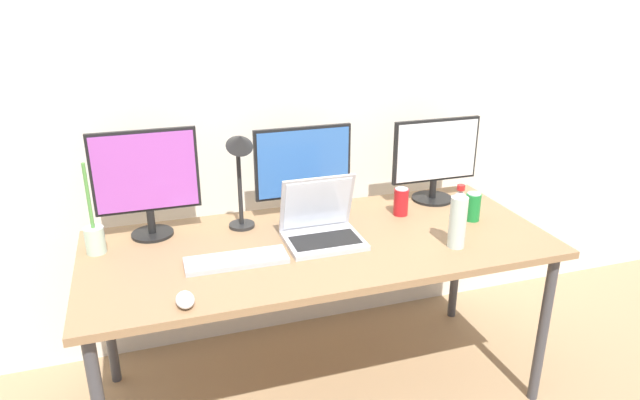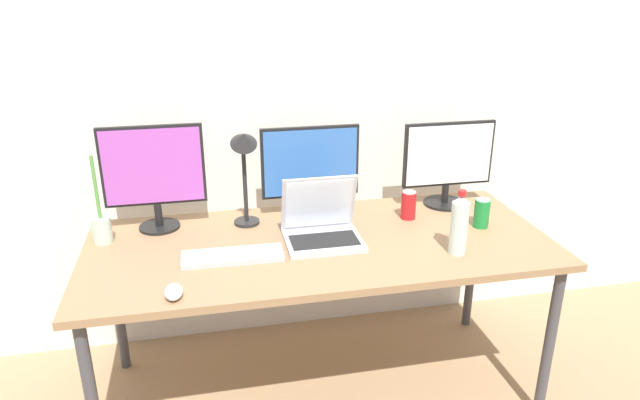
{
  "view_description": "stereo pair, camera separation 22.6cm",
  "coord_description": "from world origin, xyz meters",
  "px_view_note": "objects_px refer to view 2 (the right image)",
  "views": [
    {
      "loc": [
        -0.65,
        -2.0,
        1.74
      ],
      "look_at": [
        0.0,
        0.0,
        0.92
      ],
      "focal_mm": 32.0,
      "sensor_mm": 36.0,
      "label": 1
    },
    {
      "loc": [
        -0.43,
        -2.06,
        1.74
      ],
      "look_at": [
        0.0,
        0.0,
        0.92
      ],
      "focal_mm": 32.0,
      "sensor_mm": 36.0,
      "label": 2
    }
  ],
  "objects_px": {
    "monitor_center": "(310,168)",
    "keyboard_main": "(233,256)",
    "desk_lamp": "(244,159)",
    "monitor_right": "(448,161)",
    "soda_can_by_laptop": "(408,205)",
    "water_bottle": "(459,225)",
    "laptop_silver": "(321,226)",
    "bamboo_vase": "(102,227)",
    "work_desk": "(320,253)",
    "monitor_left": "(154,173)",
    "mouse_by_keyboard": "(174,292)",
    "soda_can_near_keyboard": "(482,213)"
  },
  "relations": [
    {
      "from": "monitor_center",
      "to": "keyboard_main",
      "type": "height_order",
      "value": "monitor_center"
    },
    {
      "from": "keyboard_main",
      "to": "desk_lamp",
      "type": "height_order",
      "value": "desk_lamp"
    },
    {
      "from": "monitor_right",
      "to": "soda_can_by_laptop",
      "type": "height_order",
      "value": "monitor_right"
    },
    {
      "from": "monitor_center",
      "to": "water_bottle",
      "type": "distance_m",
      "value": 0.71
    },
    {
      "from": "monitor_right",
      "to": "laptop_silver",
      "type": "xyz_separation_m",
      "value": [
        -0.65,
        -0.26,
        -0.15
      ]
    },
    {
      "from": "monitor_right",
      "to": "soda_can_by_laptop",
      "type": "distance_m",
      "value": 0.3
    },
    {
      "from": "laptop_silver",
      "to": "keyboard_main",
      "type": "height_order",
      "value": "laptop_silver"
    },
    {
      "from": "monitor_right",
      "to": "bamboo_vase",
      "type": "bearing_deg",
      "value": -176.14
    },
    {
      "from": "laptop_silver",
      "to": "desk_lamp",
      "type": "distance_m",
      "value": 0.42
    },
    {
      "from": "work_desk",
      "to": "bamboo_vase",
      "type": "bearing_deg",
      "value": 168.73
    },
    {
      "from": "monitor_left",
      "to": "mouse_by_keyboard",
      "type": "height_order",
      "value": "monitor_left"
    },
    {
      "from": "mouse_by_keyboard",
      "to": "soda_can_by_laptop",
      "type": "distance_m",
      "value": 1.11
    },
    {
      "from": "keyboard_main",
      "to": "mouse_by_keyboard",
      "type": "bearing_deg",
      "value": -130.07
    },
    {
      "from": "mouse_by_keyboard",
      "to": "laptop_silver",
      "type": "bearing_deg",
      "value": 29.74
    },
    {
      "from": "work_desk",
      "to": "monitor_left",
      "type": "height_order",
      "value": "monitor_left"
    },
    {
      "from": "bamboo_vase",
      "to": "work_desk",
      "type": "bearing_deg",
      "value": -11.27
    },
    {
      "from": "monitor_left",
      "to": "keyboard_main",
      "type": "relative_size",
      "value": 1.17
    },
    {
      "from": "monitor_left",
      "to": "monitor_right",
      "type": "distance_m",
      "value": 1.31
    },
    {
      "from": "monitor_right",
      "to": "keyboard_main",
      "type": "relative_size",
      "value": 1.12
    },
    {
      "from": "monitor_center",
      "to": "water_bottle",
      "type": "bearing_deg",
      "value": -46.6
    },
    {
      "from": "bamboo_vase",
      "to": "soda_can_by_laptop",
      "type": "bearing_deg",
      "value": -0.81
    },
    {
      "from": "soda_can_near_keyboard",
      "to": "monitor_center",
      "type": "bearing_deg",
      "value": 156.77
    },
    {
      "from": "mouse_by_keyboard",
      "to": "soda_can_near_keyboard",
      "type": "relative_size",
      "value": 0.81
    },
    {
      "from": "work_desk",
      "to": "keyboard_main",
      "type": "height_order",
      "value": "keyboard_main"
    },
    {
      "from": "monitor_left",
      "to": "bamboo_vase",
      "type": "distance_m",
      "value": 0.3
    },
    {
      "from": "soda_can_near_keyboard",
      "to": "soda_can_by_laptop",
      "type": "xyz_separation_m",
      "value": [
        -0.27,
        0.16,
        0.0
      ]
    },
    {
      "from": "monitor_right",
      "to": "soda_can_near_keyboard",
      "type": "distance_m",
      "value": 0.32
    },
    {
      "from": "monitor_center",
      "to": "bamboo_vase",
      "type": "distance_m",
      "value": 0.9
    },
    {
      "from": "soda_can_by_laptop",
      "to": "monitor_left",
      "type": "bearing_deg",
      "value": 173.79
    },
    {
      "from": "work_desk",
      "to": "soda_can_by_laptop",
      "type": "bearing_deg",
      "value": 19.49
    },
    {
      "from": "mouse_by_keyboard",
      "to": "water_bottle",
      "type": "relative_size",
      "value": 0.39
    },
    {
      "from": "work_desk",
      "to": "monitor_right",
      "type": "distance_m",
      "value": 0.77
    },
    {
      "from": "soda_can_near_keyboard",
      "to": "keyboard_main",
      "type": "bearing_deg",
      "value": -175.69
    },
    {
      "from": "monitor_left",
      "to": "soda_can_by_laptop",
      "type": "bearing_deg",
      "value": -6.21
    },
    {
      "from": "work_desk",
      "to": "bamboo_vase",
      "type": "distance_m",
      "value": 0.89
    },
    {
      "from": "keyboard_main",
      "to": "work_desk",
      "type": "bearing_deg",
      "value": 14.1
    },
    {
      "from": "monitor_center",
      "to": "mouse_by_keyboard",
      "type": "xyz_separation_m",
      "value": [
        -0.59,
        -0.62,
        -0.2
      ]
    },
    {
      "from": "monitor_left",
      "to": "monitor_center",
      "type": "height_order",
      "value": "monitor_left"
    },
    {
      "from": "soda_can_by_laptop",
      "to": "monitor_right",
      "type": "bearing_deg",
      "value": 27.97
    },
    {
      "from": "laptop_silver",
      "to": "bamboo_vase",
      "type": "bearing_deg",
      "value": 169.65
    },
    {
      "from": "monitor_left",
      "to": "desk_lamp",
      "type": "height_order",
      "value": "desk_lamp"
    },
    {
      "from": "work_desk",
      "to": "monitor_left",
      "type": "distance_m",
      "value": 0.76
    },
    {
      "from": "monitor_center",
      "to": "bamboo_vase",
      "type": "xyz_separation_m",
      "value": [
        -0.88,
        -0.12,
        -0.15
      ]
    },
    {
      "from": "monitor_left",
      "to": "work_desk",
      "type": "bearing_deg",
      "value": -22.74
    },
    {
      "from": "monitor_left",
      "to": "mouse_by_keyboard",
      "type": "bearing_deg",
      "value": -82.79
    },
    {
      "from": "laptop_silver",
      "to": "monitor_right",
      "type": "bearing_deg",
      "value": 21.86
    },
    {
      "from": "water_bottle",
      "to": "keyboard_main",
      "type": "bearing_deg",
      "value": 171.2
    },
    {
      "from": "water_bottle",
      "to": "mouse_by_keyboard",
      "type": "bearing_deg",
      "value": -174.13
    },
    {
      "from": "water_bottle",
      "to": "monitor_right",
      "type": "bearing_deg",
      "value": 71.72
    },
    {
      "from": "monitor_left",
      "to": "bamboo_vase",
      "type": "xyz_separation_m",
      "value": [
        -0.22,
        -0.1,
        -0.18
      ]
    }
  ]
}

